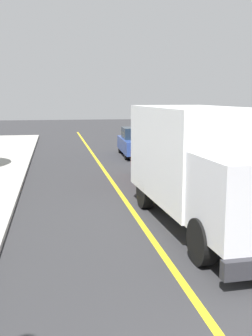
% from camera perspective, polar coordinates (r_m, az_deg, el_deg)
% --- Properties ---
extents(centre_line_yellow, '(0.16, 56.00, 0.01)m').
position_cam_1_polar(centre_line_yellow, '(13.31, 0.39, -5.24)').
color(centre_line_yellow, gold).
rests_on(centre_line_yellow, ground).
extents(box_truck, '(2.72, 7.28, 3.20)m').
position_cam_1_polar(box_truck, '(11.20, 10.51, 0.92)').
color(box_truck, white).
rests_on(box_truck, ground).
extents(parked_car_near, '(1.94, 4.45, 1.67)m').
position_cam_1_polar(parked_car_near, '(16.94, 4.80, 0.74)').
color(parked_car_near, maroon).
rests_on(parked_car_near, ground).
extents(parked_car_mid, '(1.97, 4.47, 1.67)m').
position_cam_1_polar(parked_car_mid, '(24.28, 1.47, 3.56)').
color(parked_car_mid, '#2D4793').
rests_on(parked_car_mid, ground).
extents(parked_van_across, '(1.96, 4.46, 1.67)m').
position_cam_1_polar(parked_van_across, '(17.74, 15.20, 0.85)').
color(parked_van_across, '#B7B7BC').
rests_on(parked_van_across, ground).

